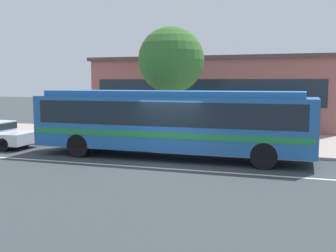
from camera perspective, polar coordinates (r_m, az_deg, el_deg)
name	(u,v)px	position (r m, az deg, el deg)	size (l,w,h in m)	color
ground_plane	(169,164)	(16.13, 0.19, -5.35)	(120.00, 120.00, 0.00)	#343B3F
sidewalk_slab	(206,140)	(22.50, 5.36, -1.94)	(60.00, 8.00, 0.12)	#9F938C
lane_stripe_center	(163,168)	(15.38, -0.72, -5.90)	(56.00, 0.16, 0.01)	silver
transit_bus	(170,119)	(17.27, 0.34, 0.97)	(11.82, 2.62, 2.84)	#245EA7
pedestrian_waiting_near_sign	(164,124)	(20.48, -0.53, 0.23)	(0.45, 0.45, 1.69)	#2E2B48
pedestrian_walking_along_curb	(234,129)	(18.85, 9.15, -0.48)	(0.47, 0.47, 1.62)	#6A674A
street_tree_near_stop	(171,60)	(21.86, 0.43, 9.12)	(3.49, 3.49, 5.99)	brown
station_building	(215,93)	(29.30, 6.48, 4.59)	(16.29, 7.04, 4.86)	#975552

